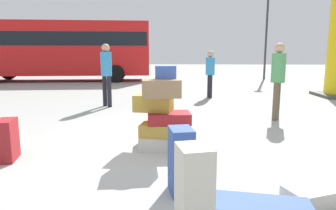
{
  "coord_description": "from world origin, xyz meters",
  "views": [
    {
      "loc": [
        0.36,
        -4.23,
        1.44
      ],
      "look_at": [
        0.03,
        1.77,
        0.42
      ],
      "focal_mm": 31.74,
      "sensor_mm": 36.0,
      "label": 1
    }
  ],
  "objects_px": {
    "suitcase_maroon_right_side": "(7,140)",
    "suitcase_cream_upright_blue": "(194,194)",
    "person_tourist_with_camera": "(106,69)",
    "parked_bus": "(57,47)",
    "person_passerby_in_red": "(210,70)",
    "suitcase_cream_left_side": "(323,195)",
    "suitcase_tower": "(162,116)",
    "suitcase_navy_behind_tower": "(181,161)",
    "lamp_post": "(268,12)",
    "person_bearded_onlooker": "(278,75)"
  },
  "relations": [
    {
      "from": "suitcase_maroon_right_side",
      "to": "suitcase_cream_upright_blue",
      "type": "relative_size",
      "value": 0.74
    },
    {
      "from": "person_tourist_with_camera",
      "to": "parked_bus",
      "type": "distance_m",
      "value": 9.36
    },
    {
      "from": "person_passerby_in_red",
      "to": "parked_bus",
      "type": "bearing_deg",
      "value": -135.31
    },
    {
      "from": "suitcase_cream_left_side",
      "to": "suitcase_maroon_right_side",
      "type": "xyz_separation_m",
      "value": [
        -3.79,
        1.01,
        0.19
      ]
    },
    {
      "from": "suitcase_tower",
      "to": "suitcase_cream_upright_blue",
      "type": "xyz_separation_m",
      "value": [
        0.41,
        -2.33,
        -0.13
      ]
    },
    {
      "from": "suitcase_tower",
      "to": "suitcase_cream_left_side",
      "type": "relative_size",
      "value": 1.62
    },
    {
      "from": "suitcase_navy_behind_tower",
      "to": "parked_bus",
      "type": "xyz_separation_m",
      "value": [
        -6.89,
        13.18,
        1.49
      ]
    },
    {
      "from": "suitcase_maroon_right_side",
      "to": "suitcase_tower",
      "type": "bearing_deg",
      "value": 2.86
    },
    {
      "from": "person_tourist_with_camera",
      "to": "parked_bus",
      "type": "height_order",
      "value": "parked_bus"
    },
    {
      "from": "suitcase_cream_left_side",
      "to": "suitcase_tower",
      "type": "bearing_deg",
      "value": 114.0
    },
    {
      "from": "person_tourist_with_camera",
      "to": "person_passerby_in_red",
      "type": "height_order",
      "value": "person_tourist_with_camera"
    },
    {
      "from": "person_tourist_with_camera",
      "to": "suitcase_cream_upright_blue",
      "type": "bearing_deg",
      "value": -28.89
    },
    {
      "from": "suitcase_tower",
      "to": "lamp_post",
      "type": "distance_m",
      "value": 14.77
    },
    {
      "from": "suitcase_cream_upright_blue",
      "to": "suitcase_navy_behind_tower",
      "type": "height_order",
      "value": "suitcase_cream_upright_blue"
    },
    {
      "from": "suitcase_navy_behind_tower",
      "to": "person_passerby_in_red",
      "type": "xyz_separation_m",
      "value": [
        0.89,
        7.06,
        0.58
      ]
    },
    {
      "from": "lamp_post",
      "to": "suitcase_cream_left_side",
      "type": "bearing_deg",
      "value": -102.56
    },
    {
      "from": "parked_bus",
      "to": "lamp_post",
      "type": "distance_m",
      "value": 11.97
    },
    {
      "from": "suitcase_maroon_right_side",
      "to": "suitcase_navy_behind_tower",
      "type": "distance_m",
      "value": 2.54
    },
    {
      "from": "person_passerby_in_red",
      "to": "parked_bus",
      "type": "relative_size",
      "value": 0.15
    },
    {
      "from": "suitcase_tower",
      "to": "suitcase_maroon_right_side",
      "type": "height_order",
      "value": "suitcase_tower"
    },
    {
      "from": "person_tourist_with_camera",
      "to": "suitcase_tower",
      "type": "bearing_deg",
      "value": -22.84
    },
    {
      "from": "suitcase_tower",
      "to": "lamp_post",
      "type": "height_order",
      "value": "lamp_post"
    },
    {
      "from": "suitcase_tower",
      "to": "suitcase_maroon_right_side",
      "type": "bearing_deg",
      "value": -162.33
    },
    {
      "from": "suitcase_cream_left_side",
      "to": "lamp_post",
      "type": "height_order",
      "value": "lamp_post"
    },
    {
      "from": "suitcase_cream_left_side",
      "to": "person_bearded_onlooker",
      "type": "distance_m",
      "value": 4.01
    },
    {
      "from": "suitcase_maroon_right_side",
      "to": "lamp_post",
      "type": "relative_size",
      "value": 0.1
    },
    {
      "from": "suitcase_cream_left_side",
      "to": "suitcase_maroon_right_side",
      "type": "relative_size",
      "value": 1.39
    },
    {
      "from": "person_passerby_in_red",
      "to": "lamp_post",
      "type": "distance_m",
      "value": 9.29
    },
    {
      "from": "suitcase_maroon_right_side",
      "to": "suitcase_cream_upright_blue",
      "type": "distance_m",
      "value": 3.01
    },
    {
      "from": "suitcase_maroon_right_side",
      "to": "person_tourist_with_camera",
      "type": "xyz_separation_m",
      "value": [
        0.28,
        4.31,
        0.75
      ]
    },
    {
      "from": "suitcase_navy_behind_tower",
      "to": "parked_bus",
      "type": "relative_size",
      "value": 0.07
    },
    {
      "from": "suitcase_maroon_right_side",
      "to": "lamp_post",
      "type": "distance_m",
      "value": 16.24
    },
    {
      "from": "suitcase_cream_left_side",
      "to": "person_bearded_onlooker",
      "type": "xyz_separation_m",
      "value": [
        0.68,
        3.85,
        0.92
      ]
    },
    {
      "from": "suitcase_cream_upright_blue",
      "to": "person_passerby_in_red",
      "type": "distance_m",
      "value": 7.93
    },
    {
      "from": "suitcase_cream_upright_blue",
      "to": "person_passerby_in_red",
      "type": "relative_size",
      "value": 0.49
    },
    {
      "from": "suitcase_cream_left_side",
      "to": "suitcase_navy_behind_tower",
      "type": "height_order",
      "value": "suitcase_navy_behind_tower"
    },
    {
      "from": "suitcase_tower",
      "to": "parked_bus",
      "type": "bearing_deg",
      "value": 119.47
    },
    {
      "from": "suitcase_cream_left_side",
      "to": "parked_bus",
      "type": "relative_size",
      "value": 0.08
    },
    {
      "from": "suitcase_navy_behind_tower",
      "to": "person_passerby_in_red",
      "type": "bearing_deg",
      "value": 70.3
    },
    {
      "from": "suitcase_maroon_right_side",
      "to": "suitcase_cream_upright_blue",
      "type": "xyz_separation_m",
      "value": [
        2.5,
        -1.67,
        0.1
      ]
    },
    {
      "from": "suitcase_maroon_right_side",
      "to": "person_bearded_onlooker",
      "type": "bearing_deg",
      "value": 17.54
    },
    {
      "from": "suitcase_tower",
      "to": "suitcase_maroon_right_side",
      "type": "relative_size",
      "value": 2.25
    },
    {
      "from": "parked_bus",
      "to": "person_passerby_in_red",
      "type": "bearing_deg",
      "value": -46.07
    },
    {
      "from": "suitcase_tower",
      "to": "person_passerby_in_red",
      "type": "relative_size",
      "value": 0.81
    },
    {
      "from": "lamp_post",
      "to": "suitcase_navy_behind_tower",
      "type": "bearing_deg",
      "value": -107.66
    },
    {
      "from": "suitcase_navy_behind_tower",
      "to": "suitcase_maroon_right_side",
      "type": "bearing_deg",
      "value": 147.84
    },
    {
      "from": "suitcase_cream_left_side",
      "to": "parked_bus",
      "type": "bearing_deg",
      "value": 100.45
    },
    {
      "from": "person_tourist_with_camera",
      "to": "lamp_post",
      "type": "distance_m",
      "value": 12.32
    },
    {
      "from": "suitcase_tower",
      "to": "suitcase_maroon_right_side",
      "type": "distance_m",
      "value": 2.21
    },
    {
      "from": "suitcase_cream_left_side",
      "to": "person_tourist_with_camera",
      "type": "distance_m",
      "value": 6.45
    }
  ]
}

